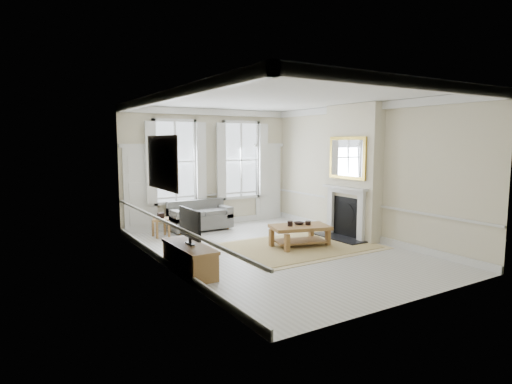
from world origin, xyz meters
TOP-DOWN VIEW (x-y plane):
  - floor at (0.00, 0.00)m, footprint 7.20×7.20m
  - ceiling at (0.00, 0.00)m, footprint 7.20×7.20m
  - back_wall at (0.00, 3.60)m, footprint 5.20×0.00m
  - left_wall at (-2.60, 0.00)m, footprint 0.00×7.20m
  - right_wall at (2.60, 0.00)m, footprint 0.00×7.20m
  - window_left at (-1.05, 3.55)m, footprint 1.26×0.20m
  - window_right at (1.05, 3.55)m, footprint 1.26×0.20m
  - door_left at (-2.05, 3.56)m, footprint 0.90×0.08m
  - door_right at (2.05, 3.56)m, footprint 0.90×0.08m
  - painting at (-2.56, 0.30)m, footprint 0.05×1.66m
  - chimney_breast at (2.43, 0.20)m, footprint 0.35×1.70m
  - hearth at (2.00, 0.20)m, footprint 0.55×1.50m
  - fireplace at (2.20, 0.20)m, footprint 0.21×1.45m
  - mirror at (2.21, 0.20)m, footprint 0.06×1.26m
  - sofa at (-0.55, 3.11)m, footprint 1.68×0.82m
  - side_table at (-1.77, 2.81)m, footprint 0.51×0.51m
  - rug at (0.67, 0.09)m, footprint 3.50×2.60m
  - coffee_table at (0.67, 0.09)m, footprint 1.51×1.12m
  - ceramic_pot_a at (0.42, 0.14)m, footprint 0.12×0.12m
  - ceramic_pot_b at (0.87, 0.04)m, footprint 0.13×0.13m
  - bowl at (0.72, 0.19)m, footprint 0.26×0.26m
  - tv_stand at (-2.34, -0.45)m, footprint 0.49×1.52m
  - tv at (-2.32, -0.45)m, footprint 0.08×0.90m

SIDE VIEW (x-z plane):
  - floor at x=0.00m, z-range 0.00..0.00m
  - rug at x=0.67m, z-range 0.00..0.02m
  - hearth at x=2.00m, z-range 0.00..0.05m
  - tv_stand at x=-2.34m, z-range 0.00..0.54m
  - sofa at x=-0.55m, z-range -0.06..0.76m
  - side_table at x=-1.77m, z-range 0.14..0.62m
  - coffee_table at x=0.67m, z-range 0.17..0.67m
  - bowl at x=0.72m, z-range 0.50..0.56m
  - ceramic_pot_b at x=0.87m, z-range 0.50..0.60m
  - ceramic_pot_a at x=0.42m, z-range 0.50..0.63m
  - fireplace at x=2.20m, z-range 0.07..1.40m
  - tv at x=-2.32m, z-range 0.60..1.28m
  - door_left at x=-2.05m, z-range 0.00..2.30m
  - door_right at x=2.05m, z-range 0.00..2.30m
  - back_wall at x=0.00m, z-range -0.90..4.30m
  - left_wall at x=-2.60m, z-range -1.90..5.30m
  - right_wall at x=2.60m, z-range -1.90..5.30m
  - chimney_breast at x=2.43m, z-range 0.01..3.39m
  - window_left at x=-1.05m, z-range 0.80..3.00m
  - window_right at x=1.05m, z-range 0.80..3.00m
  - painting at x=-2.56m, z-range 1.52..2.58m
  - mirror at x=2.21m, z-range 1.52..2.58m
  - ceiling at x=0.00m, z-range 3.40..3.40m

